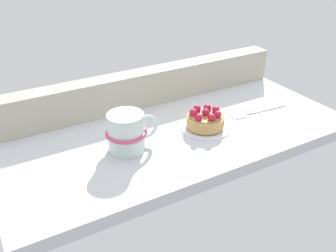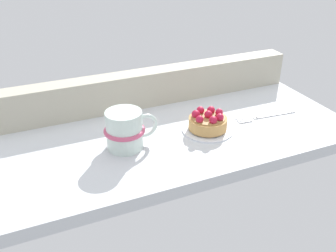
% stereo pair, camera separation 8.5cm
% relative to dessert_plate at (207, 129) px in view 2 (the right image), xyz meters
% --- Properties ---
extents(ground_plane, '(0.84, 0.40, 0.03)m').
position_rel_dessert_plate_xyz_m(ground_plane, '(-0.07, 0.03, -0.02)').
color(ground_plane, silver).
extents(window_rail_back, '(0.82, 0.06, 0.09)m').
position_rel_dessert_plate_xyz_m(window_rail_back, '(-0.07, 0.20, 0.04)').
color(window_rail_back, '#B2AD99').
rests_on(window_rail_back, ground_plane).
extents(dessert_plate, '(0.12, 0.12, 0.01)m').
position_rel_dessert_plate_xyz_m(dessert_plate, '(0.00, 0.00, 0.00)').
color(dessert_plate, silver).
rests_on(dessert_plate, ground_plane).
extents(raspberry_tart, '(0.09, 0.09, 0.05)m').
position_rel_dessert_plate_xyz_m(raspberry_tart, '(-0.00, 0.00, 0.02)').
color(raspberry_tart, tan).
rests_on(raspberry_tart, dessert_plate).
extents(coffee_mug, '(0.12, 0.09, 0.09)m').
position_rel_dessert_plate_xyz_m(coffee_mug, '(-0.20, 0.01, 0.04)').
color(coffee_mug, silver).
rests_on(coffee_mug, ground_plane).
extents(dessert_fork, '(0.17, 0.03, 0.01)m').
position_rel_dessert_plate_xyz_m(dessert_fork, '(0.17, 0.00, -0.00)').
color(dessert_fork, silver).
rests_on(dessert_fork, ground_plane).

